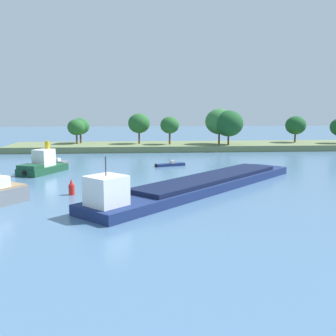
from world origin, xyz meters
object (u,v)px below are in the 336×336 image
(cargo_barge, at_px, (200,184))
(fishing_skiff, at_px, (170,165))
(channel_buoy_red, at_px, (72,188))
(tugboat, at_px, (42,165))
(small_motorboat, at_px, (57,162))

(cargo_barge, bearing_deg, fishing_skiff, 95.30)
(cargo_barge, bearing_deg, channel_buoy_red, -176.03)
(tugboat, relative_size, channel_buoy_red, 4.79)
(fishing_skiff, height_order, small_motorboat, small_motorboat)
(small_motorboat, xyz_separation_m, channel_buoy_red, (7.14, -26.73, 0.54))
(cargo_barge, relative_size, tugboat, 3.23)
(fishing_skiff, distance_m, channel_buoy_red, 25.49)
(fishing_skiff, xyz_separation_m, channel_buoy_red, (-13.36, -21.70, 0.55))
(cargo_barge, height_order, channel_buoy_red, cargo_barge)
(channel_buoy_red, bearing_deg, tugboat, 114.12)
(tugboat, bearing_deg, fishing_skiff, 15.73)
(fishing_skiff, bearing_deg, small_motorboat, 166.21)
(fishing_skiff, bearing_deg, tugboat, -164.27)
(small_motorboat, bearing_deg, tugboat, -89.95)
(small_motorboat, height_order, channel_buoy_red, channel_buoy_red)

